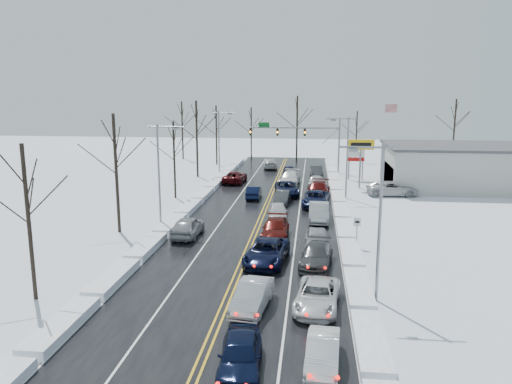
# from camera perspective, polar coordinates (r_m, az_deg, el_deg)

# --- Properties ---
(ground) EXTENTS (160.00, 160.00, 0.00)m
(ground) POSITION_cam_1_polar(r_m,az_deg,el_deg) (47.11, 0.58, -3.01)
(ground) COLOR silver
(ground) RESTS_ON ground
(road_surface) EXTENTS (14.00, 84.00, 0.01)m
(road_surface) POSITION_cam_1_polar(r_m,az_deg,el_deg) (49.04, 0.82, -2.42)
(road_surface) COLOR black
(road_surface) RESTS_ON ground
(snow_bank_left) EXTENTS (1.46, 72.00, 0.53)m
(snow_bank_left) POSITION_cam_1_polar(r_m,az_deg,el_deg) (50.34, -7.83, -2.17)
(snow_bank_left) COLOR white
(snow_bank_left) RESTS_ON ground
(snow_bank_right) EXTENTS (1.46, 72.00, 0.53)m
(snow_bank_right) POSITION_cam_1_polar(r_m,az_deg,el_deg) (48.90, 9.73, -2.63)
(snow_bank_right) COLOR white
(snow_bank_right) RESTS_ON ground
(traffic_signal_mast) EXTENTS (13.28, 0.39, 8.00)m
(traffic_signal_mast) POSITION_cam_1_polar(r_m,az_deg,el_deg) (73.64, 5.55, 6.51)
(traffic_signal_mast) COLOR slate
(traffic_signal_mast) RESTS_ON ground
(tires_plus_sign) EXTENTS (3.20, 0.34, 6.00)m
(tires_plus_sign) POSITION_cam_1_polar(r_m,az_deg,el_deg) (62.01, 11.89, 4.95)
(tires_plus_sign) COLOR slate
(tires_plus_sign) RESTS_ON ground
(used_vehicles_sign) EXTENTS (2.20, 0.22, 4.65)m
(used_vehicles_sign) POSITION_cam_1_polar(r_m,az_deg,el_deg) (68.14, 11.38, 4.12)
(used_vehicles_sign) COLOR slate
(used_vehicles_sign) RESTS_ON ground
(speed_limit_sign) EXTENTS (0.55, 0.09, 2.35)m
(speed_limit_sign) POSITION_cam_1_polar(r_m,az_deg,el_deg) (38.88, 11.47, -3.89)
(speed_limit_sign) COLOR slate
(speed_limit_sign) RESTS_ON ground
(flagpole) EXTENTS (1.87, 1.20, 10.00)m
(flagpole) POSITION_cam_1_polar(r_m,az_deg,el_deg) (76.31, 14.48, 6.72)
(flagpole) COLOR silver
(flagpole) RESTS_ON ground
(dealership_building) EXTENTS (20.40, 12.40, 5.30)m
(dealership_building) POSITION_cam_1_polar(r_m,az_deg,el_deg) (66.86, 23.23, 2.70)
(dealership_building) COLOR #B1B1AC
(dealership_building) RESTS_ON ground
(streetlight_se) EXTENTS (3.20, 0.25, 9.00)m
(streetlight_se) POSITION_cam_1_polar(r_m,az_deg,el_deg) (28.35, 13.62, -2.05)
(streetlight_se) COLOR slate
(streetlight_se) RESTS_ON ground
(streetlight_ne) EXTENTS (3.20, 0.25, 9.00)m
(streetlight_ne) POSITION_cam_1_polar(r_m,az_deg,el_deg) (55.86, 10.19, 4.64)
(streetlight_ne) COLOR slate
(streetlight_ne) RESTS_ON ground
(streetlight_sw) EXTENTS (3.20, 0.25, 9.00)m
(streetlight_sw) POSITION_cam_1_polar(r_m,az_deg,el_deg) (43.84, -10.82, 2.78)
(streetlight_sw) COLOR slate
(streetlight_sw) RESTS_ON ground
(streetlight_nw) EXTENTS (3.20, 0.25, 9.00)m
(streetlight_nw) POSITION_cam_1_polar(r_m,az_deg,el_deg) (70.87, -4.11, 6.21)
(streetlight_nw) COLOR slate
(streetlight_nw) RESTS_ON ground
(tree_left_a) EXTENTS (3.60, 3.60, 9.00)m
(tree_left_a) POSITION_cam_1_polar(r_m,az_deg,el_deg) (30.34, -24.80, -0.03)
(tree_left_a) COLOR #2D231C
(tree_left_a) RESTS_ON ground
(tree_left_b) EXTENTS (4.00, 4.00, 10.00)m
(tree_left_b) POSITION_cam_1_polar(r_m,az_deg,el_deg) (42.84, -15.81, 4.62)
(tree_left_b) COLOR #2D231C
(tree_left_b) RESTS_ON ground
(tree_left_c) EXTENTS (3.40, 3.40, 8.50)m
(tree_left_c) POSITION_cam_1_polar(r_m,az_deg,el_deg) (55.80, -9.37, 5.31)
(tree_left_c) COLOR #2D231C
(tree_left_c) RESTS_ON ground
(tree_left_d) EXTENTS (4.20, 4.20, 10.50)m
(tree_left_d) POSITION_cam_1_polar(r_m,az_deg,el_deg) (69.36, -6.81, 7.72)
(tree_left_d) COLOR #2D231C
(tree_left_d) RESTS_ON ground
(tree_left_e) EXTENTS (3.80, 3.80, 9.50)m
(tree_left_e) POSITION_cam_1_polar(r_m,az_deg,el_deg) (81.03, -4.57, 7.80)
(tree_left_e) COLOR #2D231C
(tree_left_e) RESTS_ON ground
(tree_far_a) EXTENTS (4.00, 4.00, 10.00)m
(tree_far_a) POSITION_cam_1_polar(r_m,az_deg,el_deg) (88.47, -8.45, 8.25)
(tree_far_a) COLOR #2D231C
(tree_far_a) RESTS_ON ground
(tree_far_b) EXTENTS (3.60, 3.60, 9.00)m
(tree_far_b) POSITION_cam_1_polar(r_m,az_deg,el_deg) (87.20, -0.55, 7.87)
(tree_far_b) COLOR #2D231C
(tree_far_b) RESTS_ON ground
(tree_far_c) EXTENTS (4.40, 4.40, 11.00)m
(tree_far_c) POSITION_cam_1_polar(r_m,az_deg,el_deg) (84.51, 4.73, 8.66)
(tree_far_c) COLOR #2D231C
(tree_far_c) RESTS_ON ground
(tree_far_d) EXTENTS (3.40, 3.40, 8.50)m
(tree_far_d) POSITION_cam_1_polar(r_m,az_deg,el_deg) (86.37, 11.44, 7.37)
(tree_far_d) COLOR #2D231C
(tree_far_d) RESTS_ON ground
(tree_far_e) EXTENTS (4.20, 4.20, 10.50)m
(tree_far_e) POSITION_cam_1_polar(r_m,az_deg,el_deg) (89.56, 21.80, 7.82)
(tree_far_e) COLOR #2D231C
(tree_far_e) RESTS_ON ground
(queued_car_0) EXTENTS (2.11, 4.61, 1.53)m
(queued_car_0) POSITION_cam_1_polar(r_m,az_deg,el_deg) (22.74, -1.80, -19.74)
(queued_car_0) COLOR black
(queued_car_0) RESTS_ON ground
(queued_car_1) EXTENTS (2.12, 4.72, 1.50)m
(queued_car_1) POSITION_cam_1_polar(r_m,az_deg,el_deg) (28.24, -0.43, -13.18)
(queued_car_1) COLOR #B0B3B9
(queued_car_1) RESTS_ON ground
(queued_car_2) EXTENTS (3.17, 5.91, 1.58)m
(queued_car_2) POSITION_cam_1_polar(r_m,az_deg,el_deg) (35.22, 1.22, -8.07)
(queued_car_2) COLOR black
(queued_car_2) RESTS_ON ground
(queued_car_3) EXTENTS (2.16, 5.22, 1.51)m
(queued_car_3) POSITION_cam_1_polar(r_m,az_deg,el_deg) (40.99, 2.21, -5.24)
(queued_car_3) COLOR #4B0D0A
(queued_car_3) RESTS_ON ground
(queued_car_4) EXTENTS (2.17, 4.51, 1.48)m
(queued_car_4) POSITION_cam_1_polar(r_m,az_deg,el_deg) (46.83, 2.47, -3.10)
(queued_car_4) COLOR silver
(queued_car_4) RESTS_ON ground
(queued_car_5) EXTENTS (1.66, 4.22, 1.37)m
(queued_car_5) POSITION_cam_1_polar(r_m,az_deg,el_deg) (53.13, 3.02, -1.35)
(queued_car_5) COLOR #3B3E40
(queued_car_5) RESTS_ON ground
(queued_car_6) EXTENTS (3.27, 5.82, 1.54)m
(queued_car_6) POSITION_cam_1_polar(r_m,az_deg,el_deg) (57.62, 3.55, -0.34)
(queued_car_6) COLOR black
(queued_car_6) RESTS_ON ground
(queued_car_7) EXTENTS (2.75, 5.96, 1.69)m
(queued_car_7) POSITION_cam_1_polar(r_m,az_deg,el_deg) (64.15, 3.89, 0.87)
(queued_car_7) COLOR silver
(queued_car_7) RESTS_ON ground
(queued_car_8) EXTENTS (2.25, 4.39, 1.43)m
(queued_car_8) POSITION_cam_1_polar(r_m,az_deg,el_deg) (70.41, 3.86, 1.82)
(queued_car_8) COLOR black
(queued_car_8) RESTS_ON ground
(queued_car_9) EXTENTS (1.65, 4.09, 1.32)m
(queued_car_9) POSITION_cam_1_polar(r_m,az_deg,el_deg) (23.21, 7.59, -19.13)
(queued_car_9) COLOR white
(queued_car_9) RESTS_ON ground
(queued_car_10) EXTENTS (2.83, 5.24, 1.40)m
(queued_car_10) POSITION_cam_1_polar(r_m,az_deg,el_deg) (28.54, 6.96, -13.00)
(queued_car_10) COLOR silver
(queued_car_10) RESTS_ON ground
(queued_car_11) EXTENTS (2.57, 5.17, 1.44)m
(queued_car_11) POSITION_cam_1_polar(r_m,az_deg,el_deg) (34.91, 6.88, -8.33)
(queued_car_11) COLOR #393C3E
(queued_car_11) RESTS_ON ground
(queued_car_12) EXTENTS (1.84, 4.50, 1.53)m
(queued_car_12) POSITION_cam_1_polar(r_m,az_deg,el_deg) (38.41, 6.93, -6.47)
(queued_car_12) COLOR #9B9DA2
(queued_car_12) RESTS_ON ground
(queued_car_13) EXTENTS (1.81, 5.14, 1.69)m
(queued_car_13) POSITION_cam_1_polar(r_m,az_deg,el_deg) (46.42, 7.17, -3.32)
(queued_car_13) COLOR #9C9FA4
(queued_car_13) RESTS_ON ground
(queued_car_14) EXTENTS (2.98, 5.75, 1.55)m
(queued_car_14) POSITION_cam_1_polar(r_m,az_deg,el_deg) (52.44, 6.81, -1.59)
(queued_car_14) COLOR black
(queued_car_14) RESTS_ON ground
(queued_car_15) EXTENTS (2.99, 6.03, 1.68)m
(queued_car_15) POSITION_cam_1_polar(r_m,az_deg,el_deg) (56.97, 7.09, -0.55)
(queued_car_15) COLOR #450909
(queued_car_15) RESTS_ON ground
(queued_car_16) EXTENTS (2.23, 4.42, 1.44)m
(queued_car_16) POSITION_cam_1_polar(r_m,az_deg,el_deg) (62.74, 6.80, 0.57)
(queued_car_16) COLOR silver
(queued_car_16) RESTS_ON ground
(queued_car_17) EXTENTS (1.94, 4.61, 1.48)m
(queued_car_17) POSITION_cam_1_polar(r_m,az_deg,el_deg) (70.73, 6.89, 1.81)
(queued_car_17) COLOR #383A3C
(queued_car_17) RESTS_ON ground
(oncoming_car_0) EXTENTS (1.56, 4.24, 1.39)m
(oncoming_car_0) POSITION_cam_1_polar(r_m,az_deg,el_deg) (55.73, -0.24, -0.73)
(oncoming_car_0) COLOR black
(oncoming_car_0) RESTS_ON ground
(oncoming_car_1) EXTENTS (2.85, 5.59, 1.51)m
(oncoming_car_1) POSITION_cam_1_polar(r_m,az_deg,el_deg) (65.28, -2.42, 1.07)
(oncoming_car_1) COLOR #47090E
(oncoming_car_1) RESTS_ON ground
(oncoming_car_2) EXTENTS (2.63, 5.50, 1.55)m
(oncoming_car_2) POSITION_cam_1_polar(r_m,az_deg,el_deg) (77.48, 1.67, 2.73)
(oncoming_car_2) COLOR #B8B8BA
(oncoming_car_2) RESTS_ON ground
(oncoming_car_3) EXTENTS (2.08, 4.97, 1.68)m
(oncoming_car_3) POSITION_cam_1_polar(r_m,az_deg,el_deg) (41.73, -7.79, -5.03)
(oncoming_car_3) COLOR #96989D
(oncoming_car_3) RESTS_ON ground
(parked_car_0) EXTENTS (5.98, 3.04, 1.62)m
(parked_car_0) POSITION_cam_1_polar(r_m,az_deg,el_deg) (59.33, 15.30, -0.39)
(parked_car_0) COLOR silver
(parked_car_0) RESTS_ON ground
(parked_car_1) EXTENTS (2.15, 4.68, 1.32)m
(parked_car_1) POSITION_cam_1_polar(r_m,az_deg,el_deg) (64.63, 17.37, 0.45)
(parked_car_1) COLOR #B0B2B9
(parked_car_1) RESTS_ON ground
(parked_car_2) EXTENTS (2.35, 4.59, 1.50)m
(parked_car_2) POSITION_cam_1_polar(r_m,az_deg,el_deg) (69.93, 14.92, 1.39)
(parked_car_2) COLOR #530B0C
(parked_car_2) RESTS_ON ground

